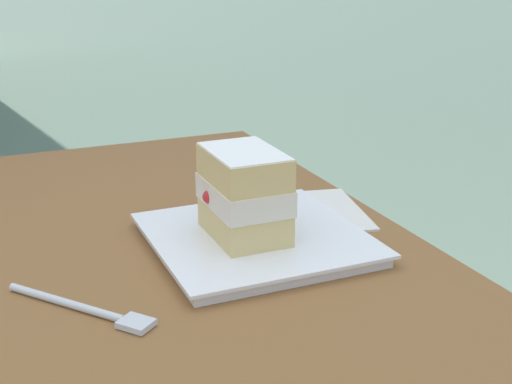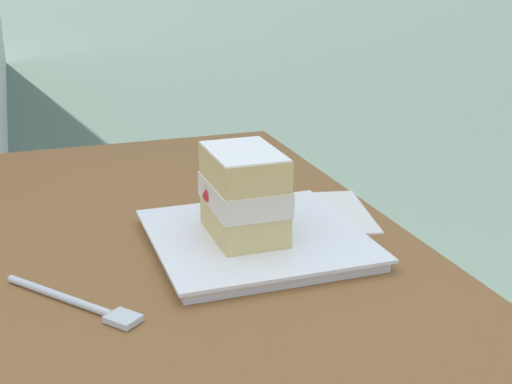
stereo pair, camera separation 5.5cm
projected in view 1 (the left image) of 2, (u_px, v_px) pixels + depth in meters
The scene contains 4 objects.
dessert_plate at pixel (256, 239), 0.80m from camera, with size 0.24×0.24×0.02m.
cake_slice at pixel (244, 194), 0.78m from camera, with size 0.11×0.09×0.10m.
dessert_fork at pixel (87, 309), 0.65m from camera, with size 0.14×0.12×0.01m.
paper_napkin at pixel (327, 211), 0.91m from camera, with size 0.17×0.12×0.00m.
Camera 1 is at (-0.58, -0.05, 1.05)m, focal length 48.63 mm.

